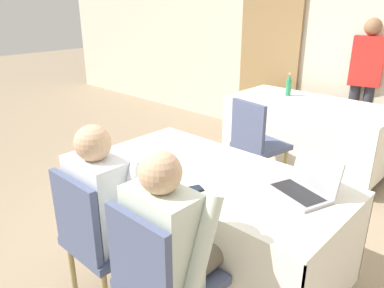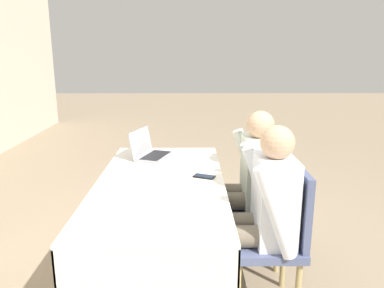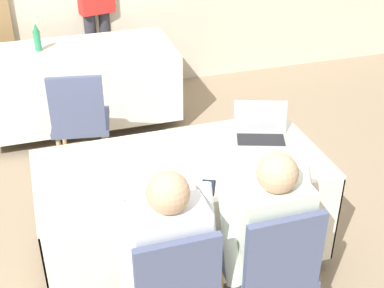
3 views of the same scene
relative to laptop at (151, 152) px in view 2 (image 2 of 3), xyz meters
name	(u,v)px [view 2 (image 2 of 3)]	position (x,y,z in m)	size (l,w,h in m)	color
ground_plane	(162,278)	(-0.56, -0.12, -0.78)	(24.00, 24.00, 0.00)	gray
conference_table_near	(161,205)	(-0.56, -0.12, -0.22)	(1.72, 0.84, 0.74)	white
laptop	(151,152)	(0.00, 0.00, 0.00)	(0.40, 0.35, 0.22)	#99999E
cell_phone	(204,176)	(-0.49, -0.41, -0.04)	(0.12, 0.16, 0.01)	black
paper_beside_laptop	(155,169)	(-0.31, -0.06, -0.04)	(0.22, 0.30, 0.00)	white
chair_near_left	(277,232)	(-0.82, -0.84, -0.28)	(0.44, 0.44, 0.90)	tan
chair_near_right	(261,199)	(-0.29, -0.84, -0.28)	(0.44, 0.44, 0.90)	tan
person_checkered_shirt	(261,208)	(-0.82, -0.74, -0.12)	(0.50, 0.52, 1.16)	#665B4C
person_white_shirt	(248,179)	(-0.29, -0.74, -0.12)	(0.50, 0.52, 1.16)	#665B4C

